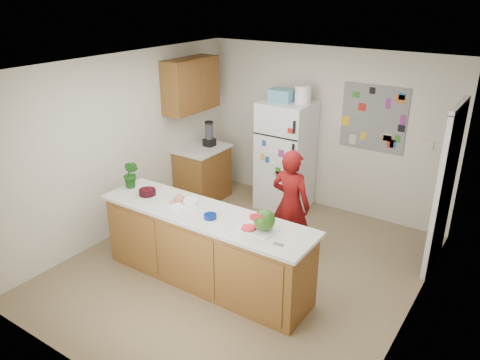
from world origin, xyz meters
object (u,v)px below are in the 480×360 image
Objects in this scene: watermelon at (264,220)px; cherry_bowl at (147,192)px; person at (291,204)px; refrigerator at (286,156)px.

watermelon is 1.12× the size of cherry_bowl.
refrigerator is at bearing -57.61° from person.
refrigerator is 7.32× the size of watermelon.
cherry_bowl is at bearing -104.87° from refrigerator.
watermelon is 1.67m from cherry_bowl.
person is at bearing 103.35° from watermelon.
person is 6.29× the size of watermelon.
cherry_bowl is at bearing -179.50° from watermelon.
watermelon is at bearing 104.47° from person.
refrigerator is 2.46m from cherry_bowl.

